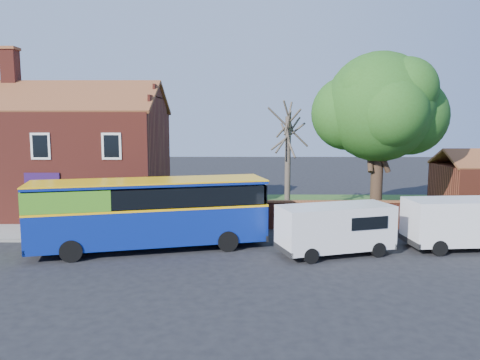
{
  "coord_description": "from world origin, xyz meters",
  "views": [
    {
      "loc": [
        4.39,
        -18.7,
        6.01
      ],
      "look_at": [
        4.23,
        5.0,
        3.01
      ],
      "focal_mm": 35.0,
      "sensor_mm": 36.0,
      "label": 1
    }
  ],
  "objects_px": {
    "van_far": "(465,221)",
    "large_tree": "(380,111)",
    "bus": "(143,211)",
    "van_near": "(335,227)"
  },
  "relations": [
    {
      "from": "bus",
      "to": "van_far",
      "type": "xyz_separation_m",
      "value": [
        15.13,
        0.2,
        -0.53
      ]
    },
    {
      "from": "bus",
      "to": "large_tree",
      "type": "bearing_deg",
      "value": 15.2
    },
    {
      "from": "van_far",
      "to": "bus",
      "type": "bearing_deg",
      "value": 175.75
    },
    {
      "from": "van_near",
      "to": "van_far",
      "type": "bearing_deg",
      "value": -8.67
    },
    {
      "from": "large_tree",
      "to": "van_far",
      "type": "bearing_deg",
      "value": -73.22
    },
    {
      "from": "van_near",
      "to": "large_tree",
      "type": "distance_m",
      "value": 10.53
    },
    {
      "from": "bus",
      "to": "large_tree",
      "type": "height_order",
      "value": "large_tree"
    },
    {
      "from": "van_far",
      "to": "large_tree",
      "type": "bearing_deg",
      "value": 101.78
    },
    {
      "from": "van_far",
      "to": "large_tree",
      "type": "xyz_separation_m",
      "value": [
        -2.15,
        7.13,
        5.3
      ]
    },
    {
      "from": "bus",
      "to": "van_far",
      "type": "distance_m",
      "value": 15.14
    }
  ]
}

